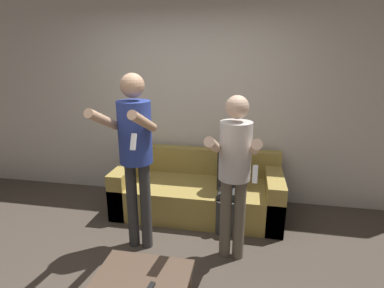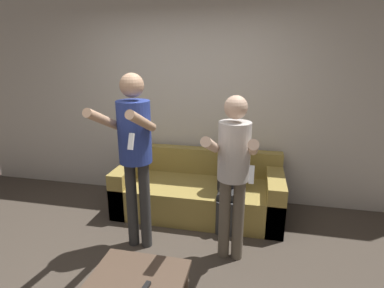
% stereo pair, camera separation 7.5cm
% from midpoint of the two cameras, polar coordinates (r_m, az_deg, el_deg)
% --- Properties ---
extents(ground_plane, '(14.00, 14.00, 0.00)m').
position_cam_midpoint_polar(ground_plane, '(2.91, -8.50, -25.08)').
color(ground_plane, '#4C4238').
extents(wall_back, '(6.40, 0.06, 2.70)m').
position_cam_midpoint_polar(wall_back, '(4.02, 0.05, 8.30)').
color(wall_back, silver).
rests_on(wall_back, ground_plane).
extents(couch, '(2.03, 0.89, 0.74)m').
position_cam_midpoint_polar(couch, '(3.85, 1.96, -9.14)').
color(couch, '#AD9347').
rests_on(couch, ground_plane).
extents(person_standing_left, '(0.44, 0.68, 1.78)m').
position_cam_midpoint_polar(person_standing_left, '(2.89, -10.19, 0.02)').
color(person_standing_left, '#383838').
rests_on(person_standing_left, ground_plane).
extents(person_standing_right, '(0.41, 0.75, 1.60)m').
position_cam_midpoint_polar(person_standing_right, '(2.72, 8.66, -3.83)').
color(person_standing_right, '#6B6051').
rests_on(person_standing_right, ground_plane).
extents(person_seated, '(0.30, 0.53, 1.14)m').
position_cam_midpoint_polar(person_seated, '(3.48, 7.87, -5.60)').
color(person_seated, '#383838').
rests_on(person_seated, ground_plane).
extents(coffee_table, '(0.70, 0.58, 0.35)m').
position_cam_midpoint_polar(coffee_table, '(2.46, -9.54, -24.64)').
color(coffee_table, brown).
rests_on(coffee_table, ground_plane).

